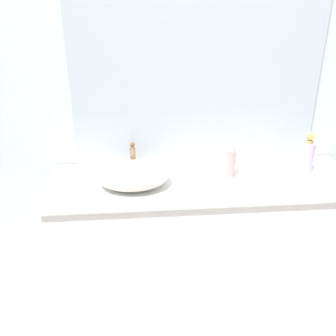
# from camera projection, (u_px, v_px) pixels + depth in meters

# --- Properties ---
(bathroom_wall_rear) EXTENTS (6.00, 0.06, 2.60)m
(bathroom_wall_rear) POSITION_uv_depth(u_px,v_px,m) (190.00, 89.00, 2.19)
(bathroom_wall_rear) COLOR silver
(bathroom_wall_rear) RESTS_ON ground
(vanity_counter) EXTENTS (1.70, 0.50, 0.87)m
(vanity_counter) POSITION_uv_depth(u_px,v_px,m) (199.00, 243.00, 2.30)
(vanity_counter) COLOR white
(vanity_counter) RESTS_ON ground
(wall_mirror_panel) EXTENTS (1.41, 0.01, 1.17)m
(wall_mirror_panel) POSITION_uv_depth(u_px,v_px,m) (198.00, 63.00, 2.10)
(wall_mirror_panel) COLOR #B2BCC6
(wall_mirror_panel) RESTS_ON vanity_counter
(sink_basin) EXTENTS (0.38, 0.30, 0.13)m
(sink_basin) POSITION_uv_depth(u_px,v_px,m) (133.00, 175.00, 2.01)
(sink_basin) COLOR silver
(sink_basin) RESTS_ON vanity_counter
(faucet) EXTENTS (0.03, 0.15, 0.17)m
(faucet) POSITION_uv_depth(u_px,v_px,m) (133.00, 156.00, 2.14)
(faucet) COLOR brown
(faucet) RESTS_ON vanity_counter
(soap_dispenser) EXTENTS (0.07, 0.07, 0.23)m
(soap_dispenser) POSITION_uv_depth(u_px,v_px,m) (307.00, 155.00, 2.16)
(soap_dispenser) COLOR #C2AFD0
(soap_dispenser) RESTS_ON vanity_counter
(lotion_bottle) EXTENTS (0.05, 0.05, 0.18)m
(lotion_bottle) POSITION_uv_depth(u_px,v_px,m) (231.00, 163.00, 2.11)
(lotion_bottle) COLOR pink
(lotion_bottle) RESTS_ON vanity_counter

